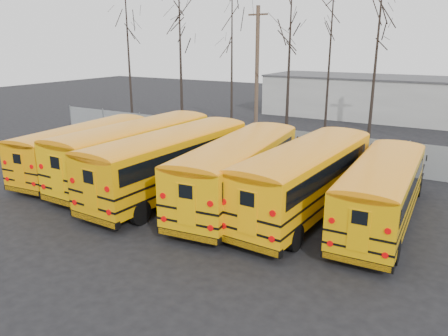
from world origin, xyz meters
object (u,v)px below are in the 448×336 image
Objects in this scene: bus_b at (138,147)px; utility_pole_left at (257,70)px; bus_d at (240,166)px; bus_e at (307,173)px; bus_c at (173,157)px; bus_f at (383,187)px; bus_a at (87,145)px.

bus_b is 1.18× the size of utility_pole_left.
bus_e is at bearing 2.80° from bus_d.
bus_e is 1.15× the size of utility_pole_left.
utility_pole_left is at bearing 104.27° from bus_c.
bus_f is at bearing 10.05° from bus_c.
bus_a is 0.92× the size of bus_e.
bus_a is 9.99m from bus_d.
bus_c is 16.67m from utility_pole_left.
bus_b is at bearing 168.00° from bus_c.
bus_f is 20.04m from utility_pole_left.
bus_d is 17.26m from utility_pole_left.
bus_d is at bearing -174.78° from bus_f.
utility_pole_left is (-6.90, 15.46, 3.35)m from bus_d.
bus_c reaches higher than bus_f.
bus_c is 1.14× the size of bus_f.
bus_c is 3.55m from bus_d.
bus_f is at bearing 9.42° from bus_e.
bus_b is 9.59m from bus_e.
bus_a is 0.89× the size of bus_b.
bus_e is (6.64, 1.00, -0.05)m from bus_c.
bus_f is (9.81, 1.34, -0.24)m from bus_c.
utility_pole_left is (-3.39, 15.99, 3.29)m from bus_c.
bus_e reaches higher than bus_f.
bus_d is 3.16m from bus_e.
bus_c is at bearing -174.37° from bus_f.
bus_b reaches higher than bus_a.
bus_d reaches higher than bus_a.
utility_pole_left reaches higher than bus_b.
bus_f is 1.03× the size of utility_pole_left.
bus_e reaches higher than bus_a.
bus_d is at bearing -167.98° from bus_e.
utility_pole_left reaches higher than bus_f.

